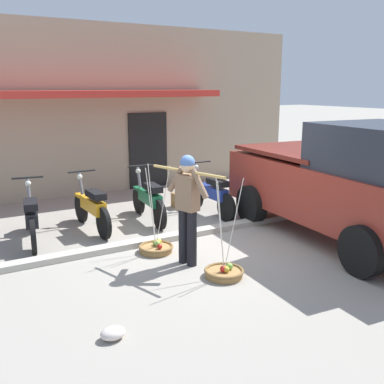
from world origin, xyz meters
name	(u,v)px	position (x,y,z in m)	size (l,w,h in m)	color
ground_plane	(204,249)	(0.00, 0.00, 0.00)	(90.00, 90.00, 0.00)	gray
sidewalk_curb	(184,235)	(0.00, 0.70, 0.05)	(20.00, 0.24, 0.10)	#AEA89C
fruit_vendor	(188,203)	(-0.57, -0.43, 0.98)	(0.45, 1.41, 1.70)	black
fruit_basket_left_side	(156,247)	(-0.77, 0.27, 0.08)	(0.58, 0.58, 1.45)	#9E7542
fruit_basket_right_side	(224,272)	(-0.36, -1.13, 0.08)	(0.58, 0.58, 1.45)	#9E7542
motorcycle_nearest_shop	(31,218)	(-2.42, 1.80, 0.45)	(0.54, 1.81, 1.09)	black
motorcycle_second_in_row	(92,207)	(-1.29, 1.92, 0.45)	(0.54, 1.82, 1.09)	black
motorcycle_third_in_row	(149,200)	(-0.11, 1.92, 0.45)	(0.54, 1.82, 1.09)	black
motorcycle_end_of_row	(211,194)	(1.23, 1.70, 0.45)	(0.54, 1.82, 1.09)	black
parked_truck	(349,183)	(2.43, -0.86, 1.03)	(2.46, 4.84, 2.10)	maroon
storefront_building	(48,107)	(-0.70, 7.36, 2.10)	(13.00, 6.00, 4.20)	tan
plastic_litter_bag	(113,333)	(-2.34, -1.89, 0.07)	(0.28, 0.22, 0.14)	silver
wooden_crate	(183,200)	(1.04, 2.58, 0.16)	(0.44, 0.36, 0.32)	olive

